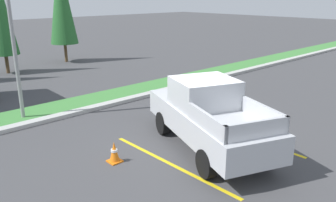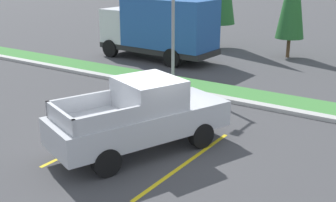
{
  "view_description": "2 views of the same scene",
  "coord_description": "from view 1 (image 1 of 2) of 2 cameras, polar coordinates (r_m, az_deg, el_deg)",
  "views": [
    {
      "loc": [
        -7.75,
        -6.8,
        4.5
      ],
      "look_at": [
        -0.05,
        1.49,
        0.98
      ],
      "focal_mm": 36.82,
      "sensor_mm": 36.0,
      "label": 1
    },
    {
      "loc": [
        6.67,
        -9.57,
        5.19
      ],
      "look_at": [
        0.09,
        0.26,
        1.35
      ],
      "focal_mm": 45.49,
      "sensor_mm": 36.0,
      "label": 2
    }
  ],
  "objects": [
    {
      "name": "ground_plane",
      "position": [
        11.25,
        5.39,
        -6.38
      ],
      "size": [
        120.0,
        120.0,
        0.0
      ],
      "primitive_type": "plane",
      "color": "#424244"
    },
    {
      "name": "parking_line_near",
      "position": [
        9.68,
        0.42,
        -10.37
      ],
      "size": [
        0.12,
        4.8,
        0.01
      ],
      "primitive_type": "cube",
      "color": "yellow",
      "rests_on": "ground"
    },
    {
      "name": "parking_line_far",
      "position": [
        11.83,
        11.47,
        -5.41
      ],
      "size": [
        0.12,
        4.8,
        0.01
      ],
      "primitive_type": "cube",
      "color": "yellow",
      "rests_on": "ground"
    },
    {
      "name": "curb_strip",
      "position": [
        14.79,
        -9.16,
        -0.35
      ],
      "size": [
        56.0,
        0.4,
        0.15
      ],
      "primitive_type": "cube",
      "color": "#B2B2AD",
      "rests_on": "ground"
    },
    {
      "name": "grass_median",
      "position": [
        15.69,
        -11.41,
        0.39
      ],
      "size": [
        56.0,
        1.8,
        0.06
      ],
      "primitive_type": "cube",
      "color": "#42843D",
      "rests_on": "ground"
    },
    {
      "name": "pickup_truck_main",
      "position": [
        10.35,
        6.59,
        -2.36
      ],
      "size": [
        3.65,
        5.55,
        2.1
      ],
      "color": "black",
      "rests_on": "ground"
    },
    {
      "name": "street_light",
      "position": [
        13.28,
        -24.4,
        12.16
      ],
      "size": [
        0.24,
        1.49,
        6.24
      ],
      "color": "gray",
      "rests_on": "ground"
    },
    {
      "name": "cypress_tree_center",
      "position": [
        22.25,
        -26.11,
        13.34
      ],
      "size": [
        1.6,
        1.6,
        6.17
      ],
      "color": "brown",
      "rests_on": "ground"
    },
    {
      "name": "cypress_tree_right_inner",
      "position": [
        24.71,
        -17.28,
        15.74
      ],
      "size": [
        1.83,
        1.83,
        7.06
      ],
      "color": "brown",
      "rests_on": "ground"
    },
    {
      "name": "traffic_cone",
      "position": [
        9.79,
        -8.88,
        -8.38
      ],
      "size": [
        0.36,
        0.36,
        0.6
      ],
      "color": "orange",
      "rests_on": "ground"
    }
  ]
}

